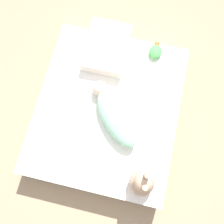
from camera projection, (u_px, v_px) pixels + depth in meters
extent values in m
plane|color=#9E8466|center=(108.00, 116.00, 2.02)|extent=(12.00, 12.00, 0.00)
cube|color=white|center=(108.00, 112.00, 1.92)|extent=(1.15, 0.97, 0.21)
ellipsoid|color=#99D6B2|center=(117.00, 118.00, 1.72)|extent=(0.44, 0.42, 0.13)
sphere|color=beige|center=(100.00, 88.00, 1.79)|extent=(0.10, 0.10, 0.10)
cube|color=white|center=(107.00, 48.00, 1.89)|extent=(0.40, 0.30, 0.10)
sphere|color=tan|center=(142.00, 183.00, 1.59)|extent=(0.16, 0.16, 0.16)
sphere|color=tan|center=(144.00, 182.00, 1.48)|extent=(0.12, 0.12, 0.12)
cylinder|color=tan|center=(144.00, 188.00, 1.40)|extent=(0.03, 0.03, 0.08)
cylinder|color=tan|center=(147.00, 176.00, 1.42)|extent=(0.03, 0.03, 0.08)
ellipsoid|color=#51B756|center=(155.00, 52.00, 1.91)|extent=(0.11, 0.09, 0.06)
sphere|color=orange|center=(157.00, 44.00, 1.93)|extent=(0.04, 0.04, 0.04)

